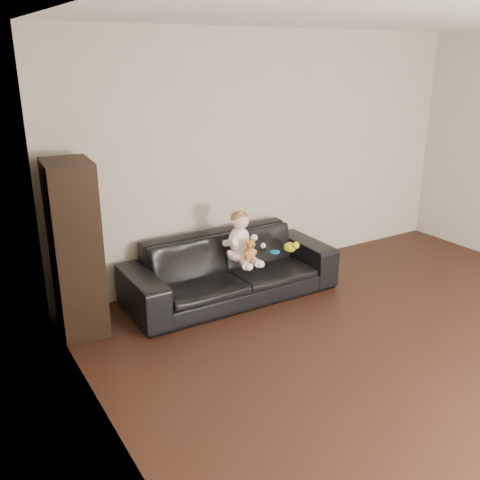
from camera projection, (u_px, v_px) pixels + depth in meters
floor at (472, 381)px, 4.05m from camera, size 5.50×5.50×0.00m
wall_back at (271, 155)px, 5.84m from camera, size 5.00×0.00×5.00m
wall_left at (158, 302)px, 2.39m from camera, size 0.00×5.50×5.50m
sofa at (231, 268)px, 5.37m from camera, size 2.14×0.85×0.62m
cabinet at (75, 249)px, 4.57m from camera, size 0.42×0.56×1.53m
shelf_item at (74, 210)px, 4.46m from camera, size 0.20×0.26×0.28m
baby at (241, 240)px, 5.19m from camera, size 0.37×0.45×0.51m
teddy_bear at (250, 250)px, 5.09m from camera, size 0.14×0.14×0.21m
toy_green at (290, 247)px, 5.50m from camera, size 0.13×0.15×0.10m
toy_rattle at (290, 246)px, 5.56m from camera, size 0.08×0.08×0.07m
toy_blue_disc at (275, 252)px, 5.49m from camera, size 0.12×0.12×0.01m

